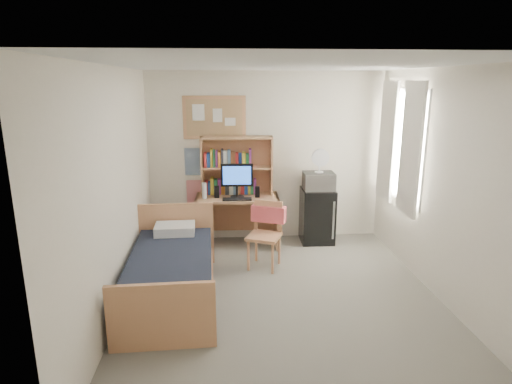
{
  "coord_description": "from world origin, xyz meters",
  "views": [
    {
      "loc": [
        -0.66,
        -4.42,
        2.43
      ],
      "look_at": [
        -0.22,
        1.2,
        0.98
      ],
      "focal_mm": 30.0,
      "sensor_mm": 36.0,
      "label": 1
    }
  ],
  "objects": [
    {
      "name": "ceiling",
      "position": [
        0.0,
        0.0,
        2.6
      ],
      "size": [
        3.6,
        4.2,
        0.02
      ],
      "primitive_type": "cube",
      "color": "silver",
      "rests_on": "wall_back"
    },
    {
      "name": "hutch",
      "position": [
        -0.46,
        1.92,
        1.21
      ],
      "size": [
        1.08,
        0.31,
        0.88
      ],
      "primitive_type": "cube",
      "rotation": [
        0.0,
        0.0,
        -0.04
      ],
      "color": "tan",
      "rests_on": "desk"
    },
    {
      "name": "wall_front",
      "position": [
        0.0,
        -2.1,
        1.3
      ],
      "size": [
        3.6,
        0.04,
        2.6
      ],
      "primitive_type": "cube",
      "color": "white",
      "rests_on": "floor"
    },
    {
      "name": "desk",
      "position": [
        -0.46,
        1.77,
        0.39
      ],
      "size": [
        1.26,
        0.66,
        0.77
      ],
      "primitive_type": "cube",
      "rotation": [
        0.0,
        0.0,
        -0.04
      ],
      "color": "tan",
      "rests_on": "floor"
    },
    {
      "name": "microwave",
      "position": [
        0.78,
        1.81,
        0.98
      ],
      "size": [
        0.47,
        0.36,
        0.27
      ],
      "primitive_type": "cube",
      "rotation": [
        0.0,
        0.0,
        -0.03
      ],
      "color": "#B5B5BA",
      "rests_on": "mini_fridge"
    },
    {
      "name": "bulletin_board",
      "position": [
        -0.78,
        2.08,
        1.92
      ],
      "size": [
        0.94,
        0.03,
        0.64
      ],
      "primitive_type": "cube",
      "color": "#A78458",
      "rests_on": "wall_back"
    },
    {
      "name": "water_bottle",
      "position": [
        -0.95,
        1.69,
        0.89
      ],
      "size": [
        0.07,
        0.07,
        0.24
      ],
      "primitive_type": "cylinder",
      "rotation": [
        0.0,
        0.0,
        -0.04
      ],
      "color": "white",
      "rests_on": "desk"
    },
    {
      "name": "keyboard",
      "position": [
        -0.47,
        1.57,
        0.78
      ],
      "size": [
        0.43,
        0.15,
        0.02
      ],
      "primitive_type": "cube",
      "rotation": [
        0.0,
        0.0,
        -0.04
      ],
      "color": "black",
      "rests_on": "desk"
    },
    {
      "name": "pillow",
      "position": [
        -1.3,
        0.89,
        0.59
      ],
      "size": [
        0.51,
        0.37,
        0.12
      ],
      "primitive_type": "cube",
      "rotation": [
        0.0,
        0.0,
        0.03
      ],
      "color": "white",
      "rests_on": "bed"
    },
    {
      "name": "wall_left",
      "position": [
        -1.8,
        0.0,
        1.3
      ],
      "size": [
        0.04,
        4.2,
        2.6
      ],
      "primitive_type": "cube",
      "color": "white",
      "rests_on": "floor"
    },
    {
      "name": "speaker_left",
      "position": [
        -0.76,
        1.72,
        0.86
      ],
      "size": [
        0.07,
        0.07,
        0.17
      ],
      "primitive_type": "cube",
      "rotation": [
        0.0,
        0.0,
        -0.04
      ],
      "color": "black",
      "rests_on": "desk"
    },
    {
      "name": "desk_fan",
      "position": [
        0.78,
        1.81,
        1.27
      ],
      "size": [
        0.27,
        0.27,
        0.33
      ],
      "primitive_type": "cylinder",
      "rotation": [
        0.0,
        0.0,
        -0.03
      ],
      "color": "white",
      "rests_on": "microwave"
    },
    {
      "name": "window_unit",
      "position": [
        1.75,
        1.2,
        1.6
      ],
      "size": [
        0.1,
        1.4,
        1.7
      ],
      "primitive_type": "cube",
      "color": "white",
      "rests_on": "wall_right"
    },
    {
      "name": "mini_fridge",
      "position": [
        0.78,
        1.83,
        0.42
      ],
      "size": [
        0.51,
        0.51,
        0.84
      ],
      "primitive_type": "cube",
      "rotation": [
        0.0,
        0.0,
        -0.03
      ],
      "color": "black",
      "rests_on": "floor"
    },
    {
      "name": "hoodie",
      "position": [
        -0.06,
        1.1,
        0.7
      ],
      "size": [
        0.48,
        0.31,
        0.22
      ],
      "primitive_type": "cube",
      "rotation": [
        0.0,
        0.0,
        -0.39
      ],
      "color": "#EF5B60",
      "rests_on": "desk_chair"
    },
    {
      "name": "curtain_right",
      "position": [
        1.72,
        1.6,
        1.6
      ],
      "size": [
        0.04,
        0.55,
        1.7
      ],
      "primitive_type": "cube",
      "color": "white",
      "rests_on": "wall_right"
    },
    {
      "name": "poster_japan",
      "position": [
        -1.1,
        2.09,
        0.78
      ],
      "size": [
        0.28,
        0.01,
        0.36
      ],
      "primitive_type": "cube",
      "color": "red",
      "rests_on": "wall_back"
    },
    {
      "name": "poster_wave",
      "position": [
        -1.1,
        2.09,
        1.25
      ],
      "size": [
        0.3,
        0.01,
        0.42
      ],
      "primitive_type": "cube",
      "color": "#245291",
      "rests_on": "wall_back"
    },
    {
      "name": "wall_right",
      "position": [
        1.8,
        0.0,
        1.3
      ],
      "size": [
        0.04,
        4.2,
        2.6
      ],
      "primitive_type": "cube",
      "color": "white",
      "rests_on": "floor"
    },
    {
      "name": "wall_back",
      "position": [
        0.0,
        2.1,
        1.3
      ],
      "size": [
        3.6,
        0.04,
        2.6
      ],
      "primitive_type": "cube",
      "color": "white",
      "rests_on": "floor"
    },
    {
      "name": "desk_chair",
      "position": [
        -0.14,
        0.92,
        0.45
      ],
      "size": [
        0.59,
        0.59,
        0.9
      ],
      "primitive_type": "cube",
      "rotation": [
        0.0,
        0.0,
        -0.39
      ],
      "color": "tan",
      "rests_on": "floor"
    },
    {
      "name": "curtain_left",
      "position": [
        1.72,
        0.8,
        1.6
      ],
      "size": [
        0.04,
        0.55,
        1.7
      ],
      "primitive_type": "cube",
      "color": "white",
      "rests_on": "wall_right"
    },
    {
      "name": "floor",
      "position": [
        0.0,
        0.0,
        -0.01
      ],
      "size": [
        3.6,
        4.2,
        0.02
      ],
      "primitive_type": "cube",
      "color": "gray",
      "rests_on": "ground"
    },
    {
      "name": "monitor",
      "position": [
        -0.46,
        1.71,
        1.02
      ],
      "size": [
        0.47,
        0.05,
        0.5
      ],
      "primitive_type": "cube",
      "rotation": [
        0.0,
        0.0,
        -0.04
      ],
      "color": "black",
      "rests_on": "desk"
    },
    {
      "name": "speaker_right",
      "position": [
        -0.16,
        1.7,
        0.85
      ],
      "size": [
        0.07,
        0.07,
        0.16
      ],
      "primitive_type": "cube",
      "rotation": [
        0.0,
        0.0,
        -0.04
      ],
      "color": "black",
      "rests_on": "desk"
    },
    {
      "name": "bed",
      "position": [
        -1.28,
        0.14,
        0.26
      ],
      "size": [
        1.01,
        1.94,
        0.53
      ],
      "primitive_type": "cube",
      "rotation": [
        0.0,
        0.0,
        0.03
      ],
      "color": "black",
      "rests_on": "floor"
    }
  ]
}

